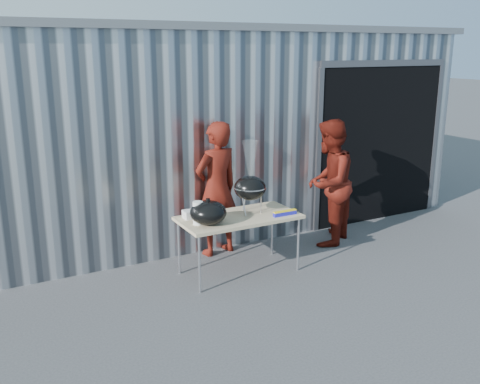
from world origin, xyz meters
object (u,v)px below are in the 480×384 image
kettle_grill (250,181)px  person_bystander (329,183)px  folding_table (239,219)px  person_cook (217,189)px

kettle_grill → person_bystander: person_bystander is taller
folding_table → kettle_grill: bearing=12.9°
folding_table → person_bystander: (1.64, 0.33, 0.20)m
folding_table → person_cook: size_ratio=0.81×
person_bystander → folding_table: bearing=-23.4°
kettle_grill → person_bystander: bearing=11.0°
person_cook → person_bystander: bearing=154.5°
person_cook → kettle_grill: bearing=89.3°
kettle_grill → person_bystander: size_ratio=0.51×
folding_table → person_cook: 0.76m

